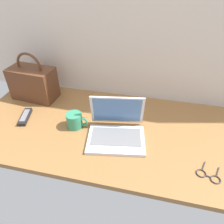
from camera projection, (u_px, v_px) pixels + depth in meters
desk at (105, 129)px, 1.26m from camera, size 1.60×0.76×0.03m
laptop at (116, 129)px, 1.17m from camera, size 0.35×0.31×0.22m
coffee_mug at (75, 120)px, 1.23m from camera, size 0.13×0.09×0.09m
remote_control_near at (25, 117)px, 1.31m from camera, size 0.09×0.17×0.02m
eyeglasses at (209, 176)px, 0.97m from camera, size 0.12×0.13×0.01m
handbag at (33, 83)px, 1.44m from camera, size 0.31×0.19×0.33m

